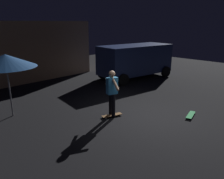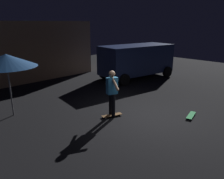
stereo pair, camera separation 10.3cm
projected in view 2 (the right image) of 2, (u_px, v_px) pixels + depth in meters
ground_plane at (147, 118)px, 8.22m from camera, size 28.00×28.00×0.00m
low_building at (7, 52)px, 13.05m from camera, size 10.11×3.08×3.43m
parked_van at (137, 59)px, 13.79m from camera, size 4.84×2.82×2.03m
patio_umbrella at (6, 60)px, 7.84m from camera, size 2.10×2.10×2.30m
skateboard_ridden at (112, 115)px, 8.29m from camera, size 0.80×0.44×0.07m
skateboard_spare at (191, 115)px, 8.28m from camera, size 0.81×0.38×0.07m
skater at (112, 90)px, 8.01m from camera, size 0.43×0.96×1.67m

